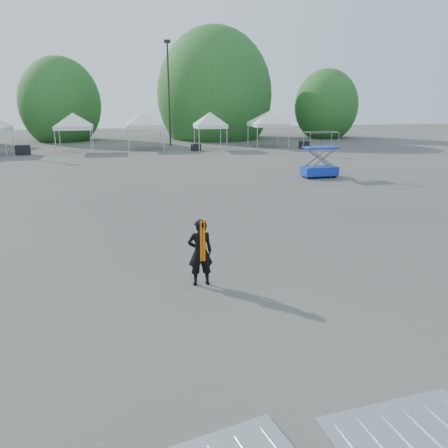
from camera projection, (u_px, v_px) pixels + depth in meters
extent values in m
plane|color=#474442|center=(191.00, 255.00, 12.92)|extent=(120.00, 120.00, 0.00)
cylinder|color=black|center=(169.00, 96.00, 42.22)|extent=(0.16, 0.16, 9.50)
cube|color=black|center=(167.00, 41.00, 40.86)|extent=(0.60, 0.25, 0.30)
cylinder|color=#382314|center=(63.00, 130.00, 48.30)|extent=(0.36, 0.36, 2.27)
ellipsoid|color=#1E541C|center=(60.00, 104.00, 47.52)|extent=(4.16, 4.16, 4.78)
cylinder|color=#382314|center=(215.00, 126.00, 51.00)|extent=(0.36, 0.36, 2.80)
ellipsoid|color=#1E541C|center=(215.00, 95.00, 50.05)|extent=(5.12, 5.12, 5.89)
cylinder|color=#382314|center=(325.00, 129.00, 52.07)|extent=(0.36, 0.36, 2.10)
ellipsoid|color=#1E541C|center=(326.00, 106.00, 51.36)|extent=(3.84, 3.84, 4.42)
cylinder|color=silver|center=(5.00, 144.00, 34.95)|extent=(0.06, 0.06, 2.00)
cylinder|color=silver|center=(13.00, 141.00, 37.64)|extent=(0.06, 0.06, 2.00)
cylinder|color=silver|center=(55.00, 142.00, 36.15)|extent=(0.06, 0.06, 2.00)
cylinder|color=silver|center=(91.00, 141.00, 36.77)|extent=(0.06, 0.06, 2.00)
cylinder|color=silver|center=(60.00, 139.00, 38.82)|extent=(0.06, 0.06, 2.00)
cylinder|color=silver|center=(93.00, 139.00, 39.44)|extent=(0.06, 0.06, 2.00)
cube|color=white|center=(74.00, 128.00, 37.50)|extent=(3.05, 3.05, 0.30)
pyramid|color=white|center=(72.00, 113.00, 37.15)|extent=(4.32, 4.32, 1.10)
cylinder|color=silver|center=(129.00, 140.00, 38.06)|extent=(0.06, 0.06, 2.00)
cylinder|color=silver|center=(164.00, 139.00, 38.73)|extent=(0.06, 0.06, 2.00)
cylinder|color=silver|center=(128.00, 137.00, 40.92)|extent=(0.06, 0.06, 2.00)
cylinder|color=silver|center=(161.00, 137.00, 41.59)|extent=(0.06, 0.06, 2.00)
cube|color=white|center=(145.00, 126.00, 39.53)|extent=(3.25, 3.25, 0.30)
pyramid|color=white|center=(144.00, 112.00, 39.18)|extent=(4.60, 4.60, 1.10)
cylinder|color=silver|center=(199.00, 140.00, 38.10)|extent=(0.06, 0.06, 2.00)
cylinder|color=silver|center=(227.00, 139.00, 38.64)|extent=(0.06, 0.06, 2.00)
cylinder|color=silver|center=(194.00, 138.00, 40.43)|extent=(0.06, 0.06, 2.00)
cylinder|color=silver|center=(221.00, 137.00, 40.98)|extent=(0.06, 0.06, 2.00)
cube|color=white|center=(210.00, 126.00, 39.24)|extent=(2.69, 2.69, 0.30)
pyramid|color=white|center=(210.00, 112.00, 38.89)|extent=(3.81, 3.81, 1.10)
cylinder|color=silver|center=(257.00, 138.00, 40.14)|extent=(0.06, 0.06, 2.00)
cylinder|color=silver|center=(289.00, 137.00, 40.81)|extent=(0.06, 0.06, 2.00)
cylinder|color=silver|center=(248.00, 135.00, 43.02)|extent=(0.06, 0.06, 2.00)
cylinder|color=silver|center=(278.00, 135.00, 43.70)|extent=(0.06, 0.06, 2.00)
cube|color=white|center=(268.00, 125.00, 41.62)|extent=(3.28, 3.28, 0.30)
pyramid|color=white|center=(269.00, 111.00, 41.27)|extent=(4.64, 4.64, 1.10)
imported|color=black|center=(200.00, 252.00, 10.68)|extent=(0.62, 0.41, 1.69)
cube|color=#E86104|center=(201.00, 241.00, 10.43)|extent=(0.14, 0.02, 1.02)
cube|color=#0D1FB0|center=(319.00, 171.00, 25.67)|extent=(2.07, 1.08, 0.51)
cube|color=#0D1FB0|center=(321.00, 148.00, 25.29)|extent=(1.99, 1.03, 0.09)
cylinder|color=black|center=(310.00, 176.00, 25.15)|extent=(0.31, 0.14, 0.31)
cylinder|color=black|center=(334.00, 175.00, 25.52)|extent=(0.31, 0.14, 0.31)
cylinder|color=black|center=(304.00, 174.00, 25.94)|extent=(0.31, 0.14, 0.31)
cylinder|color=black|center=(327.00, 173.00, 26.31)|extent=(0.31, 0.14, 0.31)
cube|color=#ABADB3|center=(408.00, 430.00, 6.08)|extent=(2.36, 1.30, 0.05)
cube|color=black|center=(23.00, 150.00, 36.00)|extent=(1.08, 0.88, 0.79)
cube|color=black|center=(196.00, 147.00, 38.88)|extent=(0.87, 0.72, 0.62)
cube|color=black|center=(304.00, 145.00, 40.72)|extent=(0.97, 0.81, 0.68)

